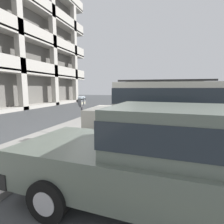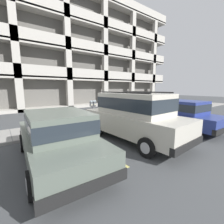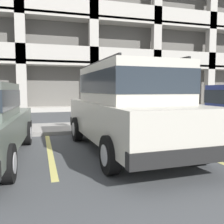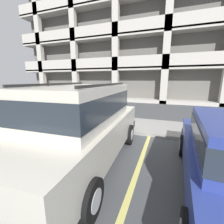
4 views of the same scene
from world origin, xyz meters
The scene contains 6 objects.
ground_plane centered at (0.00, 0.00, -0.05)m, with size 80.00×80.00×0.10m.
sidewalk centered at (0.00, 1.30, 0.06)m, with size 40.00×2.20×0.12m.
parking_stall_lines centered at (1.58, -1.40, 0.00)m, with size 12.75×4.80×0.01m.
silver_suv centered at (0.17, -2.21, 1.09)m, with size 2.16×4.85×2.03m.
parking_meter_near centered at (-0.30, 0.35, 1.17)m, with size 0.35×0.12×1.41m.
parking_garage centered at (1.77, 14.12, 6.03)m, with size 32.00×10.00×13.25m.
Camera 4 is at (2.12, -5.32, 2.11)m, focal length 24.00 mm.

